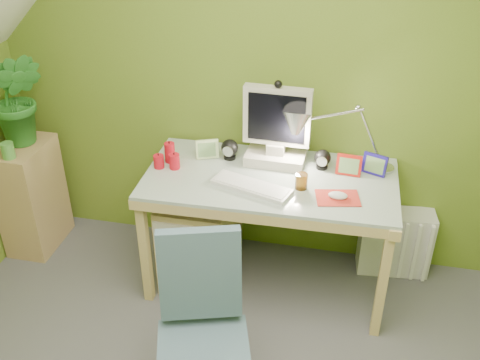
% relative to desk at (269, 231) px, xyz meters
% --- Properties ---
extents(wall_back, '(3.20, 0.01, 2.40)m').
position_rel_desk_xyz_m(wall_back, '(-0.12, 0.37, 0.83)').
color(wall_back, olive).
rests_on(wall_back, floor).
extents(desk, '(1.41, 0.73, 0.75)m').
position_rel_desk_xyz_m(desk, '(0.00, 0.00, 0.00)').
color(desk, tan).
rests_on(desk, floor).
extents(monitor, '(0.42, 0.25, 0.56)m').
position_rel_desk_xyz_m(monitor, '(-0.00, 0.18, 0.66)').
color(monitor, beige).
rests_on(monitor, desk).
extents(speaker_left, '(0.11, 0.11, 0.12)m').
position_rel_desk_xyz_m(speaker_left, '(-0.27, 0.16, 0.43)').
color(speaker_left, black).
rests_on(speaker_left, desk).
extents(speaker_right, '(0.11, 0.11, 0.11)m').
position_rel_desk_xyz_m(speaker_right, '(0.27, 0.16, 0.43)').
color(speaker_right, black).
rests_on(speaker_right, desk).
extents(keyboard, '(0.46, 0.26, 0.02)m').
position_rel_desk_xyz_m(keyboard, '(-0.08, -0.14, 0.39)').
color(keyboard, silver).
rests_on(keyboard, desk).
extents(mousepad, '(0.25, 0.20, 0.01)m').
position_rel_desk_xyz_m(mousepad, '(0.38, -0.14, 0.38)').
color(mousepad, '#B72C22').
rests_on(mousepad, desk).
extents(mouse, '(0.11, 0.08, 0.03)m').
position_rel_desk_xyz_m(mouse, '(0.38, -0.14, 0.39)').
color(mouse, silver).
rests_on(mouse, mousepad).
extents(amber_tumbler, '(0.08, 0.08, 0.09)m').
position_rel_desk_xyz_m(amber_tumbler, '(0.18, -0.08, 0.42)').
color(amber_tumbler, '#8C5514').
rests_on(amber_tumbler, desk).
extents(candle_cluster, '(0.18, 0.16, 0.12)m').
position_rel_desk_xyz_m(candle_cluster, '(-0.60, 0.01, 0.43)').
color(candle_cluster, red).
rests_on(candle_cluster, desk).
extents(photo_frame_red, '(0.14, 0.03, 0.12)m').
position_rel_desk_xyz_m(photo_frame_red, '(0.42, 0.12, 0.43)').
color(photo_frame_red, red).
rests_on(photo_frame_red, desk).
extents(photo_frame_blue, '(0.14, 0.07, 0.12)m').
position_rel_desk_xyz_m(photo_frame_blue, '(0.56, 0.16, 0.43)').
color(photo_frame_blue, '#1F1592').
rests_on(photo_frame_blue, desk).
extents(photo_frame_green, '(0.13, 0.07, 0.11)m').
position_rel_desk_xyz_m(photo_frame_green, '(-0.40, 0.14, 0.43)').
color(photo_frame_green, beige).
rests_on(photo_frame_green, desk).
extents(desk_lamp, '(0.58, 0.32, 0.59)m').
position_rel_desk_xyz_m(desk_lamp, '(0.45, 0.18, 0.67)').
color(desk_lamp, '#B9B9BE').
rests_on(desk_lamp, desk).
extents(side_ledge, '(0.27, 0.42, 0.74)m').
position_rel_desk_xyz_m(side_ledge, '(-1.57, 0.06, -0.01)').
color(side_ledge, tan).
rests_on(side_ledge, floor).
extents(potted_plant, '(0.37, 0.32, 0.59)m').
position_rel_desk_xyz_m(potted_plant, '(-1.55, 0.11, 0.66)').
color(potted_plant, '#286C24').
rests_on(potted_plant, side_ledge).
extents(green_cup, '(0.08, 0.08, 0.10)m').
position_rel_desk_xyz_m(green_cup, '(-1.55, -0.09, 0.41)').
color(green_cup, '#51983F').
rests_on(green_cup, side_ledge).
extents(task_chair, '(0.57, 0.57, 0.83)m').
position_rel_desk_xyz_m(task_chair, '(-0.12, -1.02, 0.04)').
color(task_chair, '#3E5666').
rests_on(task_chair, floor).
extents(radiator, '(0.45, 0.22, 0.43)m').
position_rel_desk_xyz_m(radiator, '(0.75, 0.27, -0.16)').
color(radiator, silver).
rests_on(radiator, floor).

